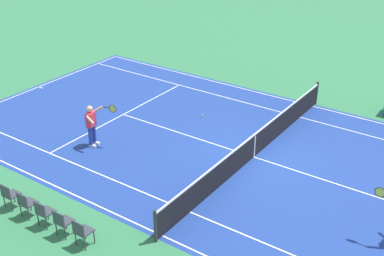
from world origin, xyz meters
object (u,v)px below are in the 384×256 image
at_px(spectator_chair_4, 9,194).
at_px(tennis_player_near, 92,123).
at_px(tennis_net, 254,145).
at_px(spectator_chair_3, 26,203).
at_px(spectator_chair_1, 62,221).
at_px(spectator_chair_0, 82,231).
at_px(spectator_chair_2, 44,212).
at_px(tennis_ball, 202,115).

bearing_deg(spectator_chair_4, tennis_player_near, -79.99).
height_order(tennis_net, tennis_player_near, tennis_player_near).
relative_size(spectator_chair_3, spectator_chair_4, 1.00).
relative_size(tennis_player_near, spectator_chair_1, 1.93).
bearing_deg(spectator_chair_0, spectator_chair_3, 0.00).
relative_size(spectator_chair_0, spectator_chair_4, 1.00).
bearing_deg(spectator_chair_4, spectator_chair_0, 180.00).
bearing_deg(spectator_chair_2, tennis_net, -113.76).
relative_size(spectator_chair_0, spectator_chair_1, 1.00).
relative_size(tennis_ball, spectator_chair_2, 0.08).
bearing_deg(tennis_player_near, tennis_net, -153.80).
bearing_deg(spectator_chair_0, spectator_chair_1, 0.00).
bearing_deg(spectator_chair_0, tennis_player_near, -48.28).
height_order(tennis_player_near, spectator_chair_1, tennis_player_near).
xyz_separation_m(tennis_ball, spectator_chair_1, (-1.16, 8.94, 0.49)).
bearing_deg(spectator_chair_4, tennis_ball, -97.70).
bearing_deg(tennis_net, spectator_chair_2, 66.24).
bearing_deg(spectator_chair_1, spectator_chair_4, 0.00).
xyz_separation_m(tennis_ball, spectator_chair_0, (-1.95, 8.94, 0.49)).
bearing_deg(tennis_net, spectator_chair_3, 61.14).
relative_size(tennis_ball, spectator_chair_1, 0.08).
distance_m(tennis_net, spectator_chair_3, 8.12).
bearing_deg(tennis_ball, spectator_chair_1, 97.39).
bearing_deg(spectator_chair_2, spectator_chair_4, 0.00).
height_order(tennis_net, spectator_chair_4, tennis_net).
bearing_deg(tennis_player_near, tennis_ball, -113.72).
bearing_deg(tennis_ball, spectator_chair_0, 102.30).
xyz_separation_m(tennis_net, spectator_chair_0, (1.55, 7.11, 0.03)).
distance_m(tennis_player_near, spectator_chair_0, 5.93).
bearing_deg(spectator_chair_0, tennis_ball, -77.70).
distance_m(tennis_player_near, tennis_ball, 5.02).
relative_size(spectator_chair_1, spectator_chair_4, 1.00).
xyz_separation_m(tennis_ball, spectator_chair_3, (0.42, 8.94, 0.49)).
relative_size(tennis_player_near, spectator_chair_2, 1.93).
height_order(spectator_chair_0, spectator_chair_3, same).
bearing_deg(spectator_chair_2, spectator_chair_3, 0.00).
bearing_deg(tennis_ball, spectator_chair_4, 82.30).
height_order(tennis_ball, spectator_chair_1, spectator_chair_1).
height_order(tennis_net, spectator_chair_1, tennis_net).
relative_size(tennis_player_near, spectator_chair_3, 1.93).
xyz_separation_m(spectator_chair_2, spectator_chair_3, (0.79, 0.00, 0.00)).
height_order(tennis_net, spectator_chair_2, tennis_net).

